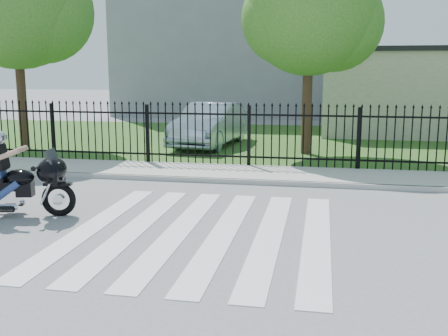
# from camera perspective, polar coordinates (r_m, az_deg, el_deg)

# --- Properties ---
(ground) EXTENTS (120.00, 120.00, 0.00)m
(ground) POSITION_cam_1_polar(r_m,az_deg,el_deg) (9.23, -2.54, -6.98)
(ground) COLOR slate
(ground) RESTS_ON ground
(crosswalk) EXTENTS (5.00, 5.50, 0.01)m
(crosswalk) POSITION_cam_1_polar(r_m,az_deg,el_deg) (9.23, -2.54, -6.95)
(crosswalk) COLOR silver
(crosswalk) RESTS_ON ground
(sidewalk) EXTENTS (40.00, 2.00, 0.12)m
(sidewalk) POSITION_cam_1_polar(r_m,az_deg,el_deg) (13.98, 2.13, -0.62)
(sidewalk) COLOR #ADAAA3
(sidewalk) RESTS_ON ground
(curb) EXTENTS (40.00, 0.12, 0.12)m
(curb) POSITION_cam_1_polar(r_m,az_deg,el_deg) (13.01, 1.48, -1.47)
(curb) COLOR #ADAAA3
(curb) RESTS_ON ground
(grass_strip) EXTENTS (40.00, 12.00, 0.02)m
(grass_strip) POSITION_cam_1_polar(r_m,az_deg,el_deg) (20.85, 5.01, 2.97)
(grass_strip) COLOR #2C501B
(grass_strip) RESTS_ON ground
(iron_fence) EXTENTS (26.00, 0.04, 1.80)m
(iron_fence) POSITION_cam_1_polar(r_m,az_deg,el_deg) (14.82, 2.74, 3.33)
(iron_fence) COLOR black
(iron_fence) RESTS_ON ground
(tree_mid) EXTENTS (4.20, 4.20, 6.78)m
(tree_mid) POSITION_cam_1_polar(r_m,az_deg,el_deg) (17.66, 9.30, 16.62)
(tree_mid) COLOR #382316
(tree_mid) RESTS_ON ground
(building_low) EXTENTS (10.00, 6.00, 3.50)m
(building_low) POSITION_cam_1_polar(r_m,az_deg,el_deg) (25.08, 22.31, 7.51)
(building_low) COLOR beige
(building_low) RESTS_ON ground
(building_low_roof) EXTENTS (10.20, 6.20, 0.20)m
(building_low_roof) POSITION_cam_1_polar(r_m,az_deg,el_deg) (25.07, 22.62, 11.73)
(building_low_roof) COLOR black
(building_low_roof) RESTS_ON building_low
(building_tall) EXTENTS (15.00, 10.00, 12.00)m
(building_tall) POSITION_cam_1_polar(r_m,az_deg,el_deg) (35.07, 2.49, 15.93)
(building_tall) COLOR gray
(building_tall) RESTS_ON ground
(motorcycle_rider) EXTENTS (2.56, 1.15, 1.71)m
(motorcycle_rider) POSITION_cam_1_polar(r_m,az_deg,el_deg) (10.91, -22.79, -1.26)
(motorcycle_rider) COLOR black
(motorcycle_rider) RESTS_ON ground
(parked_car) EXTENTS (2.21, 4.93, 1.57)m
(parked_car) POSITION_cam_1_polar(r_m,az_deg,el_deg) (19.27, -1.52, 4.75)
(parked_car) COLOR #9FB1C8
(parked_car) RESTS_ON grass_strip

